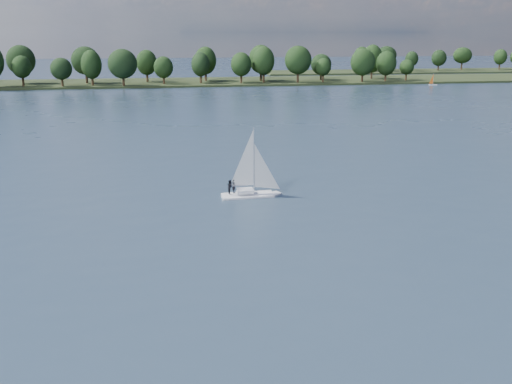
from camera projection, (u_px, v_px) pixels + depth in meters
ground at (171, 127)px, 123.86m from camera, size 700.00×700.00×0.00m
far_shore at (164, 83)px, 230.18m from camera, size 660.00×40.00×1.50m
far_shore_back at (468, 71)px, 301.39m from camera, size 220.00×30.00×1.40m
sailboat at (248, 177)px, 70.68m from camera, size 7.05×2.35×9.14m
dinghy_orange at (433, 82)px, 222.39m from camera, size 3.12×1.54×4.79m
treeline at (145, 63)px, 223.62m from camera, size 562.46×73.96×17.88m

